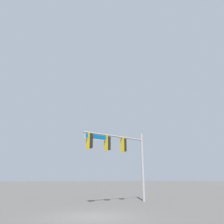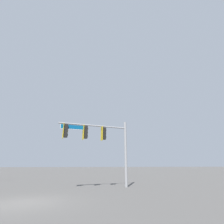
# 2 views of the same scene
# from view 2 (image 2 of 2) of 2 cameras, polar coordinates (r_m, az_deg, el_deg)

# --- Properties ---
(ground_plane) EXTENTS (400.00, 400.00, 0.00)m
(ground_plane) POSITION_cam_2_polar(r_m,az_deg,el_deg) (11.19, -26.83, -25.03)
(ground_plane) COLOR #514F4C
(signal_pole_near) EXTENTS (6.39, 1.20, 5.97)m
(signal_pole_near) POSITION_cam_2_polar(r_m,az_deg,el_deg) (16.16, -3.64, -8.86)
(signal_pole_near) COLOR gray
(signal_pole_near) RESTS_ON ground_plane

